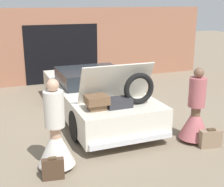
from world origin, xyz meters
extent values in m
plane|color=#7F705B|center=(0.00, 0.00, 0.00)|extent=(40.00, 40.00, 0.00)
cube|color=#9E664C|center=(0.00, 3.94, 1.40)|extent=(12.00, 0.12, 2.80)
cube|color=black|center=(0.00, 3.87, 1.10)|extent=(2.80, 0.02, 2.20)
cube|color=silver|center=(0.00, 0.00, 0.50)|extent=(1.95, 4.85, 0.65)
cube|color=#1E2328|center=(0.00, 0.29, 1.02)|extent=(1.71, 1.55, 0.39)
cylinder|color=black|center=(-0.90, 1.50, 0.35)|extent=(0.18, 0.70, 0.70)
cylinder|color=black|center=(0.90, 1.50, 0.35)|extent=(0.18, 0.70, 0.70)
cylinder|color=black|center=(-0.90, -1.45, 0.35)|extent=(0.18, 0.70, 0.70)
cylinder|color=black|center=(0.90, -1.45, 0.35)|extent=(0.18, 0.70, 0.70)
cube|color=silver|center=(0.00, -2.46, 0.28)|extent=(1.85, 0.10, 0.12)
cube|color=silver|center=(0.00, -1.57, 1.28)|extent=(1.66, 0.49, 0.92)
cube|color=brown|center=(-0.55, -1.85, 0.89)|extent=(0.36, 0.29, 0.13)
cube|color=#2D2D33|center=(-0.05, -1.85, 0.92)|extent=(0.54, 0.38, 0.19)
cube|color=brown|center=(-0.55, -1.85, 1.04)|extent=(0.47, 0.41, 0.17)
torus|color=black|center=(0.43, -1.85, 1.18)|extent=(0.72, 0.12, 0.72)
cylinder|color=tan|center=(-1.56, -2.49, 0.42)|extent=(0.20, 0.20, 0.84)
cone|color=silver|center=(-1.56, -2.49, 0.46)|extent=(0.70, 0.70, 0.76)
cylinder|color=silver|center=(-1.56, -2.49, 1.17)|extent=(0.37, 0.37, 0.67)
sphere|color=tan|center=(-1.56, -2.49, 1.62)|extent=(0.23, 0.23, 0.23)
cylinder|color=brown|center=(1.56, -2.41, 0.41)|extent=(0.20, 0.20, 0.81)
cone|color=#B25B60|center=(1.56, -2.41, 0.45)|extent=(0.70, 0.70, 0.73)
cylinder|color=#B25B60|center=(1.56, -2.41, 1.13)|extent=(0.37, 0.37, 0.64)
sphere|color=brown|center=(1.56, -2.41, 1.57)|extent=(0.22, 0.22, 0.22)
cube|color=#473323|center=(-1.70, -2.86, 0.19)|extent=(0.40, 0.18, 0.39)
cube|color=#4C3823|center=(-1.70, -2.86, 0.41)|extent=(0.14, 0.09, 0.02)
cube|color=#8C7259|center=(1.69, -2.82, 0.19)|extent=(0.50, 0.25, 0.39)
cube|color=#4C3823|center=(1.69, -2.82, 0.41)|extent=(0.18, 0.13, 0.02)
camera|label=1|loc=(-2.51, -7.76, 3.02)|focal=50.00mm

